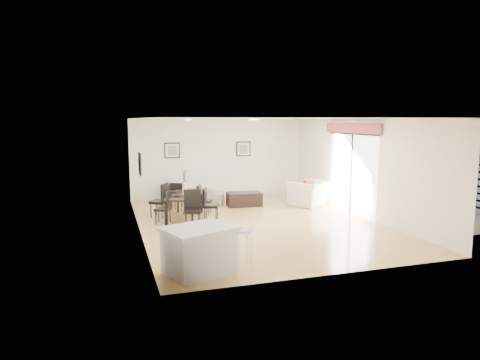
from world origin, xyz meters
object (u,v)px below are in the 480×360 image
object	(u,v)px
dining_chair_enear	(208,202)
dining_chair_foot	(177,195)
bar_stool	(244,235)
coffee_table	(244,199)
dining_chair_efar	(202,198)
dining_chair_wfar	(162,198)
kitchen_island	(199,250)
dining_chair_wnear	(166,205)
armchair	(310,193)
sofa	(195,195)
dining_chair_head	(192,206)
dining_table	(184,197)
side_table	(170,193)

from	to	relation	value
dining_chair_enear	dining_chair_foot	xyz separation A→B (m)	(-0.60, 1.37, -0.01)
dining_chair_enear	bar_stool	bearing A→B (deg)	-161.87
coffee_table	dining_chair_efar	bearing A→B (deg)	-148.10
dining_chair_wfar	bar_stool	xyz separation A→B (m)	(0.89, -4.57, 0.10)
kitchen_island	dining_chair_wnear	bearing A→B (deg)	70.66
armchair	bar_stool	world-z (taller)	armchair
sofa	coffee_table	xyz separation A→B (m)	(1.40, -0.82, -0.06)
dining_chair_foot	coffee_table	distance (m)	2.13
dining_chair_head	kitchen_island	bearing A→B (deg)	-85.76
sofa	dining_chair_foot	bearing A→B (deg)	75.48
dining_chair_head	bar_stool	xyz separation A→B (m)	(0.30, -3.23, 0.10)
kitchen_island	bar_stool	distance (m)	0.84
dining_chair_head	bar_stool	bearing A→B (deg)	-71.38
coffee_table	dining_chair_wnear	bearing A→B (deg)	-143.29
coffee_table	sofa	bearing A→B (deg)	155.20
dining_chair_efar	dining_table	bearing A→B (deg)	154.39
dining_chair_head	sofa	bearing A→B (deg)	90.80
dining_table	dining_chair_enear	size ratio (longest dim) A/B	2.06
dining_chair_head	armchair	bearing A→B (deg)	34.82
sofa	bar_stool	distance (m)	6.23
kitchen_island	side_table	bearing A→B (deg)	65.61
sofa	coffee_table	size ratio (longest dim) A/B	1.75
dining_table	bar_stool	xyz separation A→B (m)	(0.32, -4.22, 0.03)
dining_chair_wfar	coffee_table	distance (m)	2.79
dining_chair_head	side_table	xyz separation A→B (m)	(-0.04, 3.69, -0.25)
sofa	bar_stool	bearing A→B (deg)	107.82
dining_chair_wfar	sofa	bearing A→B (deg)	174.98
dining_chair_enear	dining_chair_foot	distance (m)	1.50
armchair	dining_chair_enear	world-z (taller)	dining_chair_enear
coffee_table	kitchen_island	xyz separation A→B (m)	(-2.57, -5.39, 0.21)
dining_table	coffee_table	world-z (taller)	dining_table
dining_chair_wnear	coffee_table	bearing A→B (deg)	142.46
dining_table	dining_chair_wfar	size ratio (longest dim) A/B	1.88
armchair	dining_table	distance (m)	4.13
dining_chair_efar	side_table	distance (m)	2.36
side_table	kitchen_island	xyz separation A→B (m)	(-0.48, -6.92, 0.14)
bar_stool	dining_chair_head	bearing A→B (deg)	95.31
dining_table	dining_chair_efar	distance (m)	0.73
coffee_table	kitchen_island	world-z (taller)	kitchen_island
dining_chair_enear	armchair	bearing A→B (deg)	-52.46
dining_chair_efar	side_table	size ratio (longest dim) A/B	1.49
side_table	dining_table	bearing A→B (deg)	-89.60
armchair	side_table	bearing A→B (deg)	-58.65
armchair	dining_chair_foot	size ratio (longest dim) A/B	1.38
sofa	dining_table	distance (m)	2.13
sofa	armchair	bearing A→B (deg)	179.02
sofa	dining_chair_foot	xyz separation A→B (m)	(-0.71, -0.99, 0.21)
dining_chair_wnear	dining_chair_head	xyz separation A→B (m)	(0.59, -0.56, 0.05)
dining_chair_foot	side_table	size ratio (longest dim) A/B	1.54
dining_chair_enear	kitchen_island	size ratio (longest dim) A/B	0.61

